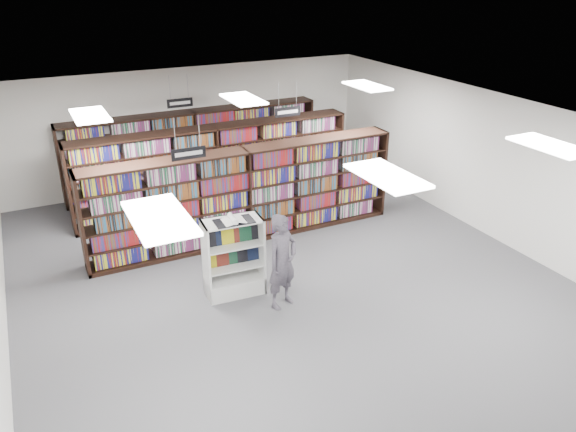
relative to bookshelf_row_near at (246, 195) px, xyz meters
name	(u,v)px	position (x,y,z in m)	size (l,w,h in m)	color
floor	(286,279)	(0.00, -2.00, -1.05)	(12.00, 12.00, 0.00)	#4A494E
ceiling	(286,120)	(0.00, -2.00, 2.15)	(10.00, 12.00, 0.10)	white
wall_back	(190,127)	(0.00, 4.00, 0.55)	(10.00, 0.10, 3.20)	white
wall_front	(554,420)	(0.00, -8.00, 0.55)	(10.00, 0.10, 3.20)	white
wall_right	(489,165)	(5.00, -2.00, 0.55)	(0.10, 12.00, 3.20)	white
bookshelf_row_near	(246,195)	(0.00, 0.00, 0.00)	(7.00, 0.60, 2.10)	black
bookshelf_row_mid	(216,168)	(0.00, 2.00, 0.00)	(7.00, 0.60, 2.10)	black
bookshelf_row_far	(195,149)	(0.00, 3.70, 0.00)	(7.00, 0.60, 2.10)	black
aisle_sign_left	(189,152)	(-1.50, -1.00, 1.48)	(0.65, 0.02, 0.80)	#B2B2B7
aisle_sign_right	(288,111)	(1.50, 1.00, 1.48)	(0.65, 0.02, 0.80)	#B2B2B7
aisle_sign_center	(180,102)	(-0.50, 3.00, 1.48)	(0.65, 0.02, 0.80)	#B2B2B7
troffer_front_left	(160,218)	(-3.00, -5.00, 2.11)	(0.60, 1.20, 0.04)	white
troffer_front_center	(387,176)	(0.00, -5.00, 2.11)	(0.60, 1.20, 0.04)	white
troffer_front_right	(550,145)	(3.00, -5.00, 2.11)	(0.60, 1.20, 0.04)	white
troffer_back_left	(90,115)	(-3.00, 0.00, 2.11)	(0.60, 1.20, 0.04)	white
troffer_back_center	(243,99)	(0.00, 0.00, 2.11)	(0.60, 1.20, 0.04)	white
troffer_back_right	(367,86)	(3.00, 0.00, 2.11)	(0.60, 1.20, 0.04)	white
endcap_display	(234,268)	(-1.09, -1.99, -0.55)	(1.11, 0.61, 1.51)	white
open_book	(234,220)	(-1.09, -2.10, 0.49)	(0.72, 0.44, 0.13)	black
shopper	(282,261)	(-0.46, -2.77, -0.16)	(0.65, 0.43, 1.78)	#544D58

